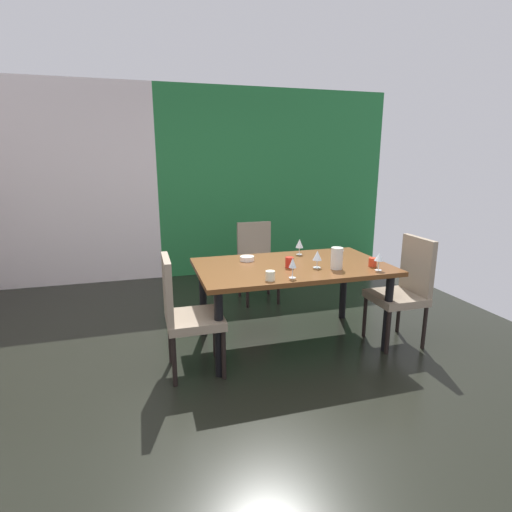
% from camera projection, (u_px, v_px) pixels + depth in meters
% --- Properties ---
extents(ground_plane, '(5.97, 6.05, 0.02)m').
position_uv_depth(ground_plane, '(246.00, 374.00, 3.24)').
color(ground_plane, black).
extents(back_panel_interior, '(2.50, 0.10, 2.67)m').
position_uv_depth(back_panel_interior, '(60.00, 186.00, 5.22)').
color(back_panel_interior, silver).
rests_on(back_panel_interior, ground_plane).
extents(garden_window_panel, '(3.48, 0.10, 2.67)m').
position_uv_depth(garden_window_panel, '(275.00, 182.00, 6.03)').
color(garden_window_panel, '#247038').
rests_on(garden_window_panel, ground_plane).
extents(dining_table, '(1.71, 1.01, 0.76)m').
position_uv_depth(dining_table, '(292.00, 274.00, 3.62)').
color(dining_table, brown).
rests_on(dining_table, ground_plane).
extents(chair_right_near, '(0.44, 0.44, 1.00)m').
position_uv_depth(chair_right_near, '(405.00, 287.00, 3.67)').
color(chair_right_near, gray).
rests_on(chair_right_near, ground_plane).
extents(chair_left_near, '(0.45, 0.44, 0.97)m').
position_uv_depth(chair_left_near, '(184.00, 310.00, 3.13)').
color(chair_left_near, gray).
rests_on(chair_left_near, ground_plane).
extents(chair_head_far, '(0.44, 0.45, 0.94)m').
position_uv_depth(chair_head_far, '(257.00, 257.00, 4.84)').
color(chair_head_far, gray).
rests_on(chair_head_far, ground_plane).
extents(wine_glass_north, '(0.08, 0.08, 0.15)m').
position_uv_depth(wine_glass_north, '(317.00, 256.00, 3.48)').
color(wine_glass_north, silver).
rests_on(wine_glass_north, dining_table).
extents(wine_glass_near_shelf, '(0.08, 0.08, 0.15)m').
position_uv_depth(wine_glass_near_shelf, '(379.00, 257.00, 3.39)').
color(wine_glass_near_shelf, silver).
rests_on(wine_glass_near_shelf, dining_table).
extents(wine_glass_left, '(0.06, 0.06, 0.17)m').
position_uv_depth(wine_glass_left, '(293.00, 264.00, 3.17)').
color(wine_glass_left, silver).
rests_on(wine_glass_left, dining_table).
extents(wine_glass_south, '(0.08, 0.08, 0.16)m').
position_uv_depth(wine_glass_south, '(299.00, 244.00, 3.95)').
color(wine_glass_south, silver).
rests_on(wine_glass_south, dining_table).
extents(serving_bowl_corner, '(0.13, 0.13, 0.04)m').
position_uv_depth(serving_bowl_corner, '(247.00, 258.00, 3.73)').
color(serving_bowl_corner, white).
rests_on(serving_bowl_corner, dining_table).
extents(cup_east, '(0.07, 0.07, 0.09)m').
position_uv_depth(cup_east, '(289.00, 262.00, 3.50)').
color(cup_east, red).
rests_on(cup_east, dining_table).
extents(cup_west, '(0.08, 0.08, 0.08)m').
position_uv_depth(cup_west, '(270.00, 276.00, 3.13)').
color(cup_west, beige).
rests_on(cup_west, dining_table).
extents(cup_right, '(0.07, 0.07, 0.08)m').
position_uv_depth(cup_right, '(373.00, 262.00, 3.53)').
color(cup_right, red).
rests_on(cup_right, dining_table).
extents(pitcher_center, '(0.12, 0.10, 0.19)m').
position_uv_depth(pitcher_center, '(337.00, 258.00, 3.45)').
color(pitcher_center, silver).
rests_on(pitcher_center, dining_table).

